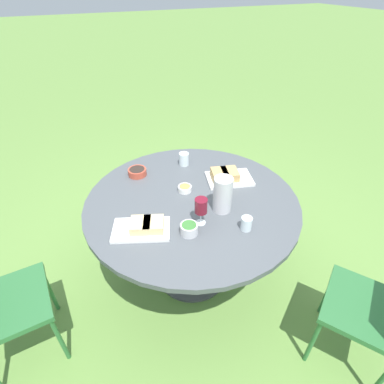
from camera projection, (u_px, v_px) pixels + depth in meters
The scene contains 11 objects.
ground_plane at pixel (192, 273), 2.42m from camera, with size 40.00×40.00×0.00m, color #668E42.
dining_table at pixel (192, 211), 2.04m from camera, with size 1.41×1.41×0.75m.
water_pitcher at pixel (223, 194), 1.83m from camera, with size 0.13×0.12×0.23m.
wine_glass at pixel (201, 207), 1.72m from camera, with size 0.07×0.07×0.18m.
platter_bread_main at pixel (227, 176), 2.14m from camera, with size 0.29×0.37×0.08m.
platter_charcuterie at pixel (144, 227), 1.72m from camera, with size 0.30×0.38×0.07m.
bowl_fries at pixel (185, 188), 2.04m from camera, with size 0.09×0.09×0.04m.
bowl_salad at pixel (189, 229), 1.70m from camera, with size 0.10×0.10×0.07m.
bowl_olives at pixel (137, 172), 2.20m from camera, with size 0.13×0.13×0.05m.
cup_water_near at pixel (246, 224), 1.72m from camera, with size 0.06×0.06×0.08m.
cup_water_far at pixel (184, 159), 2.31m from camera, with size 0.08×0.08×0.10m.
Camera 1 is at (-1.43, 0.64, 1.96)m, focal length 28.00 mm.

